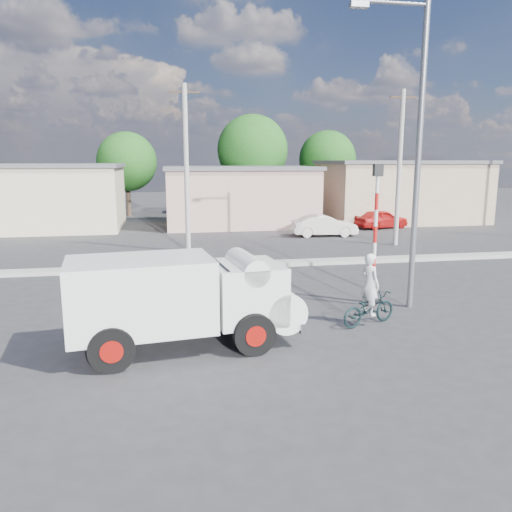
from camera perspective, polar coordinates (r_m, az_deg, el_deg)
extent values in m
plane|color=#2C2C2F|center=(13.70, 3.11, -8.15)|extent=(120.00, 120.00, 0.00)
cube|color=#99968E|center=(21.27, -1.84, -1.00)|extent=(40.00, 0.80, 0.16)
cylinder|color=black|center=(11.24, -16.19, -10.23)|extent=(1.03, 0.41, 1.00)
cylinder|color=#A3110B|center=(11.24, -16.19, -10.23)|extent=(0.53, 0.39, 0.49)
cylinder|color=black|center=(13.05, -16.41, -7.27)|extent=(1.03, 0.41, 1.00)
cylinder|color=#A3110B|center=(13.05, -16.41, -7.27)|extent=(0.53, 0.39, 0.49)
cylinder|color=black|center=(11.70, -0.22, -8.93)|extent=(1.03, 0.41, 1.00)
cylinder|color=#A3110B|center=(11.70, -0.22, -8.93)|extent=(0.53, 0.39, 0.49)
cylinder|color=black|center=(13.44, -2.64, -6.28)|extent=(1.03, 0.41, 1.00)
cylinder|color=#A3110B|center=(13.44, -2.64, -6.28)|extent=(0.53, 0.39, 0.49)
cube|color=black|center=(12.22, -9.00, -7.83)|extent=(4.30, 1.69, 0.16)
cube|color=white|center=(11.90, -13.03, -4.29)|extent=(3.50, 2.39, 1.68)
cube|color=white|center=(12.36, -1.13, -4.08)|extent=(1.86, 2.05, 1.41)
cylinder|color=white|center=(12.71, 2.24, -5.59)|extent=(1.22, 1.98, 1.00)
cylinder|color=white|center=(12.22, -1.14, -1.19)|extent=(0.86, 1.93, 0.64)
cube|color=silver|center=(12.93, 3.76, -6.99)|extent=(0.37, 1.96, 0.25)
cube|color=black|center=(12.11, -4.03, -2.43)|extent=(0.26, 1.54, 0.64)
imported|color=black|center=(14.10, 12.76, -5.85)|extent=(1.90, 1.23, 0.94)
imported|color=white|center=(14.00, 12.83, -4.35)|extent=(0.60, 0.73, 1.70)
imported|color=silver|center=(29.98, 7.80, 3.46)|extent=(3.94, 1.62, 1.27)
imported|color=red|center=(34.20, 14.13, 4.13)|extent=(3.91, 2.32, 1.25)
cylinder|color=red|center=(15.97, 13.14, -4.71)|extent=(0.11, 0.11, 0.50)
cylinder|color=white|center=(15.85, 13.22, -2.96)|extent=(0.11, 0.11, 0.50)
cylinder|color=red|center=(15.74, 13.30, -1.20)|extent=(0.11, 0.11, 0.50)
cylinder|color=white|center=(15.64, 13.38, 0.59)|extent=(0.11, 0.11, 0.50)
cylinder|color=red|center=(15.56, 13.46, 2.41)|extent=(0.11, 0.11, 0.50)
cylinder|color=white|center=(15.50, 13.54, 4.23)|extent=(0.11, 0.11, 0.50)
cylinder|color=red|center=(15.45, 13.62, 6.07)|extent=(0.11, 0.11, 0.50)
cylinder|color=white|center=(15.42, 13.71, 7.93)|extent=(0.11, 0.11, 0.50)
cube|color=black|center=(15.41, 13.78, 9.52)|extent=(0.28, 0.18, 0.36)
cylinder|color=slate|center=(15.61, 18.04, 10.49)|extent=(0.18, 0.18, 9.00)
cylinder|color=slate|center=(15.75, 15.47, 26.12)|extent=(2.00, 0.10, 0.10)
cube|color=slate|center=(15.35, 11.69, 26.31)|extent=(0.50, 0.22, 0.15)
cube|color=beige|center=(35.83, -24.85, 5.96)|extent=(12.00, 7.00, 4.00)
cube|color=#59595B|center=(35.74, -25.12, 9.34)|extent=(12.30, 7.30, 0.24)
cube|color=tan|center=(35.05, -1.97, 6.70)|extent=(10.00, 7.00, 3.80)
cube|color=#59595B|center=(34.96, -1.99, 10.01)|extent=(10.30, 7.30, 0.24)
cube|color=tan|center=(38.62, 16.07, 6.98)|extent=(11.00, 7.00, 4.20)
cube|color=#59595B|center=(38.55, 16.25, 10.27)|extent=(11.30, 7.30, 0.24)
cylinder|color=#38281E|center=(41.79, -14.39, 6.83)|extent=(0.36, 0.36, 3.47)
sphere|color=#296F21|center=(41.70, -14.56, 10.40)|extent=(4.71, 4.71, 4.71)
cylinder|color=#38281E|center=(41.26, -0.41, 7.62)|extent=(0.36, 0.36, 4.20)
sphere|color=#296F21|center=(41.20, -0.41, 12.00)|extent=(5.70, 5.70, 5.70)
cylinder|color=#38281E|center=(44.92, 8.06, 7.43)|extent=(0.36, 0.36, 3.64)
sphere|color=#296F21|center=(44.84, 8.15, 10.91)|extent=(4.94, 4.94, 4.94)
cylinder|color=#99968E|center=(24.62, -7.96, 9.72)|extent=(0.24, 0.24, 8.00)
cube|color=#38281E|center=(24.81, -8.19, 18.05)|extent=(1.40, 0.08, 0.08)
cylinder|color=#99968E|center=(27.38, 16.05, 9.51)|extent=(0.24, 0.24, 8.00)
cube|color=#38281E|center=(27.55, 16.46, 17.01)|extent=(1.40, 0.08, 0.08)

